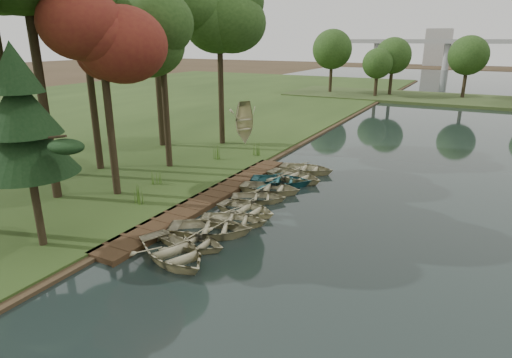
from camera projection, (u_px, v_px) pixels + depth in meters
The scene contains 26 objects.
ground at pixel (235, 205), 23.16m from camera, with size 300.00×300.00×0.00m, color #3D2F1D.
boardwalk at pixel (210, 198), 23.82m from camera, with size 1.60×16.00×0.30m, color #372515.
peninsula at pixel (459, 100), 61.58m from camera, with size 50.00×14.00×0.45m, color #34461F.
far_trees at pixel (440, 55), 61.13m from camera, with size 45.60×5.60×8.80m.
bridge at pixel (497, 45), 116.39m from camera, with size 95.90×4.00×8.60m.
building_b at pixel (438, 47), 145.41m from camera, with size 8.00×8.00×12.00m, color #A5A5A0.
rowboat_0 at pixel (173, 250), 17.27m from camera, with size 2.87×4.02×0.83m, color tan.
rowboat_1 at pixel (193, 240), 18.32m from camera, with size 2.17×3.04×0.63m, color tan.
rowboat_2 at pixel (211, 227), 19.44m from camera, with size 2.74×3.84×0.79m, color tan.
rowboat_3 at pixel (233, 219), 20.49m from camera, with size 2.32×3.24×0.67m, color tan.
rowboat_4 at pixel (246, 208), 21.83m from camera, with size 2.32×3.25×0.67m, color tan.
rowboat_5 at pixel (259, 196), 23.48m from camera, with size 2.16×3.02×0.63m, color tan.
rowboat_6 at pixel (270, 187), 24.82m from camera, with size 2.54×3.56×0.74m, color tan.
rowboat_7 at pixel (281, 179), 26.10m from camera, with size 2.64×3.69×0.76m, color #296D72.
rowboat_8 at pixel (295, 175), 26.92m from camera, with size 2.68×3.75×0.78m, color tan.
rowboat_9 at pixel (307, 167), 28.56m from camera, with size 2.57×3.60×0.75m, color tan.
stored_rowboat at pixel (244, 139), 35.43m from camera, with size 2.52×3.53×0.73m, color tan.
tree_2 at pixel (101, 42), 21.59m from camera, with size 4.32×4.32×10.05m.
tree_3 at pixel (81, 3), 25.62m from camera, with size 4.75×4.75×12.47m.
tree_4 at pixel (161, 33), 26.67m from camera, with size 4.61×4.61×10.66m.
tree_6 at pixel (219, 18), 32.76m from camera, with size 5.02×5.02×12.00m.
pine_tree at pixel (23, 123), 16.52m from camera, with size 3.80×3.80×8.24m.
reeds_0 at pixel (139, 194), 22.53m from camera, with size 0.60×0.60×1.02m, color #3F661E.
reeds_1 at pixel (156, 176), 25.56m from camera, with size 0.60×0.60×0.93m, color #3F661E.
reeds_2 at pixel (216, 152), 30.72m from camera, with size 0.60×0.60×1.10m, color #3F661E.
reeds_3 at pixel (256, 148), 31.87m from camera, with size 0.60×0.60×1.10m, color #3F661E.
Camera 1 is at (11.06, -18.54, 8.57)m, focal length 30.00 mm.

